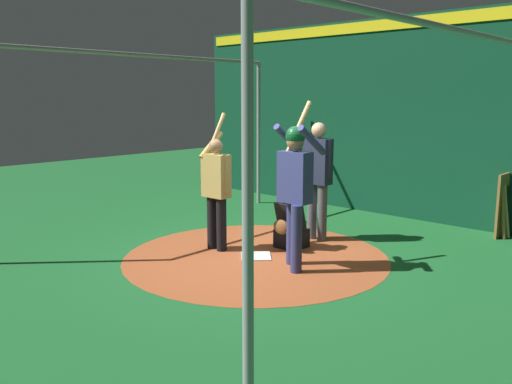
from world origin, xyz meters
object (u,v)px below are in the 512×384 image
at_px(batter, 295,182).
at_px(bat_rack, 505,207).
at_px(catcher, 290,225).
at_px(visitor, 216,186).
at_px(umpire, 318,174).
at_px(home_plate, 256,256).

distance_m(batter, bat_rack, 3.98).
distance_m(catcher, bat_rack, 3.63).
bearing_deg(visitor, umpire, 150.78).
xyz_separation_m(catcher, umpire, (-0.68, 0.01, 0.70)).
relative_size(home_plate, bat_rack, 0.40).
bearing_deg(bat_rack, home_plate, -31.42).
relative_size(batter, umpire, 1.18).
bearing_deg(bat_rack, batter, -22.45).
xyz_separation_m(umpire, bat_rack, (-2.25, 2.13, -0.58)).
bearing_deg(bat_rack, catcher, -36.12).
distance_m(umpire, visitor, 1.67).
bearing_deg(umpire, home_plate, -3.16).
distance_m(home_plate, umpire, 1.72).
height_order(home_plate, catcher, catcher).
bearing_deg(visitor, catcher, 134.67).
bearing_deg(home_plate, visitor, -80.38).
relative_size(batter, catcher, 2.36).
xyz_separation_m(home_plate, bat_rack, (-3.61, 2.21, 0.48)).
relative_size(home_plate, batter, 0.19).
xyz_separation_m(batter, catcher, (-0.69, -0.64, -0.81)).
relative_size(umpire, bat_rack, 1.79).
bearing_deg(batter, home_plate, -90.77).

